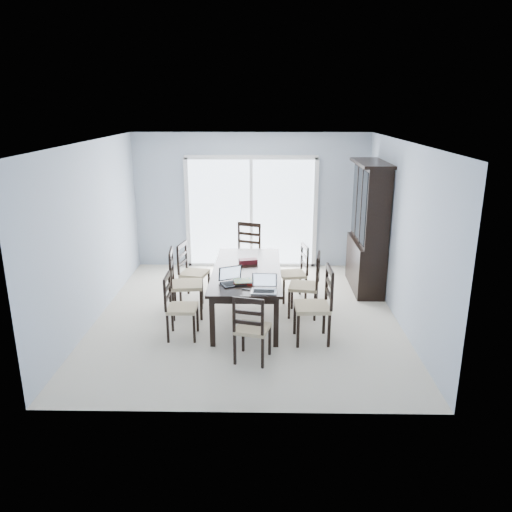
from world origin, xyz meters
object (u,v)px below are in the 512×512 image
object	(u,v)px
chair_right_far	(298,266)
chair_end_near	(251,322)
chair_right_near	(320,297)
laptop_silver	(264,288)
chair_end_far	(247,246)
game_box	(248,261)
hot_tub	(233,231)
chair_left_near	(175,299)
china_hutch	(368,229)
laptop_dark	(234,281)
cell_phone	(246,289)
chair_left_mid	(180,276)
dining_table	(247,274)
chair_left_far	(189,265)
chair_right_mid	(310,278)

from	to	relation	value
chair_right_far	chair_end_near	size ratio (longest dim) A/B	1.03
chair_right_near	laptop_silver	world-z (taller)	chair_right_near
chair_right_near	chair_end_far	xyz separation A→B (m)	(-1.06, 2.49, -0.00)
chair_end_near	chair_end_far	size ratio (longest dim) A/B	0.87
chair_right_far	chair_end_near	distance (m)	2.27
chair_right_far	game_box	world-z (taller)	chair_right_far
chair_right_near	hot_tub	xyz separation A→B (m)	(-1.45, 4.35, -0.20)
chair_end_far	hot_tub	bearing A→B (deg)	-58.69
chair_right_far	laptop_silver	distance (m)	1.76
chair_left_near	hot_tub	bearing A→B (deg)	172.85
china_hutch	chair_right_far	bearing A→B (deg)	-156.01
laptop_dark	hot_tub	size ratio (longest dim) A/B	0.21
chair_left_near	cell_phone	xyz separation A→B (m)	(0.97, -0.12, 0.20)
laptop_dark	laptop_silver	xyz separation A→B (m)	(0.41, -0.29, -0.00)
china_hutch	chair_left_mid	xyz separation A→B (m)	(-3.03, -1.24, -0.43)
chair_left_near	game_box	xyz separation A→B (m)	(0.96, 1.01, 0.23)
dining_table	chair_left_mid	world-z (taller)	chair_left_mid
chair_end_far	dining_table	bearing A→B (deg)	111.57
game_box	hot_tub	bearing A→B (deg)	97.84
chair_left_near	chair_end_far	world-z (taller)	chair_end_far
chair_right_far	cell_phone	distance (m)	1.76
china_hutch	hot_tub	distance (m)	3.43
laptop_silver	hot_tub	distance (m)	4.56
chair_left_far	chair_end_far	world-z (taller)	chair_end_far
chair_right_far	chair_end_far	bearing A→B (deg)	30.88
chair_right_near	hot_tub	world-z (taller)	chair_right_near
laptop_dark	hot_tub	bearing A→B (deg)	69.32
cell_phone	hot_tub	distance (m)	4.44
game_box	laptop_silver	bearing A→B (deg)	-78.56
laptop_silver	cell_phone	world-z (taller)	laptop_silver
chair_left_mid	chair_right_near	world-z (taller)	same
laptop_silver	chair_left_far	bearing A→B (deg)	129.92
laptop_dark	hot_tub	world-z (taller)	laptop_dark
chair_left_mid	hot_tub	size ratio (longest dim) A/B	0.62
china_hutch	chair_end_far	bearing A→B (deg)	168.16
china_hutch	chair_left_near	size ratio (longest dim) A/B	2.10
chair_right_far	hot_tub	bearing A→B (deg)	13.05
chair_end_near	chair_left_near	bearing A→B (deg)	160.17
laptop_dark	chair_left_mid	bearing A→B (deg)	117.45
chair_left_near	chair_right_mid	size ratio (longest dim) A/B	0.93
china_hutch	game_box	world-z (taller)	china_hutch
chair_end_far	game_box	distance (m)	1.42
china_hutch	chair_right_mid	xyz separation A→B (m)	(-1.07, -1.21, -0.47)
chair_right_near	chair_left_far	bearing A→B (deg)	49.98
chair_left_far	hot_tub	xyz separation A→B (m)	(0.54, 2.85, -0.14)
laptop_dark	laptop_silver	world-z (taller)	same
china_hutch	chair_right_near	size ratio (longest dim) A/B	1.82
dining_table	chair_left_near	size ratio (longest dim) A/B	2.10
chair_end_far	laptop_silver	distance (m)	2.66
chair_left_far	game_box	size ratio (longest dim) A/B	3.94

